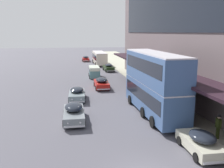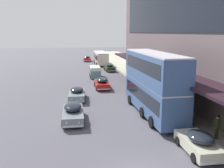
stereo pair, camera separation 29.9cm
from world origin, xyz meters
The scene contains 11 objects.
transit_bus_kerbside_front centered at (3.84, 10.39, 3.26)m, with size 2.94×11.17×6.05m.
transit_bus_kerbside_rear centered at (3.73, 49.26, 1.80)m, with size 2.92×10.05×3.13m.
sedan_lead_mid centered at (0.47, 22.74, 0.78)m, with size 2.07×4.95×1.59m.
sedan_oncoming_front centered at (4.23, 2.07, 0.75)m, with size 2.07×4.28×1.52m.
sedan_oncoming_rear centered at (4.17, 38.46, 0.77)m, with size 1.96×4.54×1.55m.
sedan_trailing_near centered at (0.95, 57.29, 0.74)m, with size 2.05×4.88×1.48m.
sedan_lead_near centered at (-3.90, 9.80, 0.78)m, with size 2.02×4.84×1.58m.
sedan_far_back centered at (-3.29, 17.06, 0.74)m, with size 2.15×4.64×1.48m.
vw_van centered at (0.44, 31.76, 1.10)m, with size 2.05×4.62×1.96m.
pedestrian_at_kerb centered at (6.49, 3.62, 1.18)m, with size 0.33×0.62×1.86m.
fire_hydrant centered at (6.73, 8.59, 0.49)m, with size 0.20×0.40×0.70m.
Camera 2 is at (-4.10, -12.12, 7.93)m, focal length 40.00 mm.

